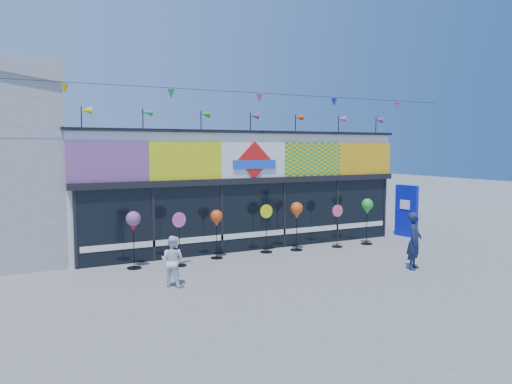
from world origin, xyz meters
TOP-DOWN VIEW (x-y plane):
  - ground at (0.00, 0.00)m, footprint 80.00×80.00m
  - kite_shop at (0.00, 5.94)m, footprint 16.00×5.70m
  - blue_sign at (6.58, 3.00)m, footprint 0.26×1.03m
  - spinner_0 at (-4.29, 2.69)m, footprint 0.43×0.43m
  - spinner_1 at (-3.01, 2.39)m, footprint 0.45×0.41m
  - spinner_2 at (-1.63, 2.82)m, footprint 0.39×0.39m
  - spinner_3 at (0.20, 2.89)m, footprint 0.46×0.41m
  - spinner_4 at (1.29, 2.72)m, footprint 0.42×0.42m
  - spinner_5 at (2.87, 2.53)m, footprint 0.42×0.38m
  - spinner_6 at (4.15, 2.47)m, footprint 0.42×0.42m
  - adult_man at (2.90, -1.11)m, footprint 0.72×0.66m
  - child at (-3.87, 0.38)m, footprint 0.70×0.71m

SIDE VIEW (x-z plane):
  - ground at x=0.00m, z-range 0.00..0.00m
  - child at x=-3.87m, z-range 0.00..1.30m
  - spinner_5 at x=2.87m, z-range 0.04..1.55m
  - adult_man at x=2.90m, z-range 0.00..1.66m
  - spinner_1 at x=-3.01m, z-range 0.05..1.66m
  - spinner_3 at x=0.20m, z-range 0.05..1.67m
  - blue_sign at x=6.58m, z-range 0.01..2.05m
  - spinner_2 at x=-1.63m, z-range 0.47..2.03m
  - spinner_4 at x=1.29m, z-range 0.50..2.17m
  - spinner_6 at x=4.15m, z-range 0.50..2.18m
  - spinner_0 at x=-4.29m, z-range 0.51..2.19m
  - kite_shop at x=0.00m, z-range -0.61..4.70m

